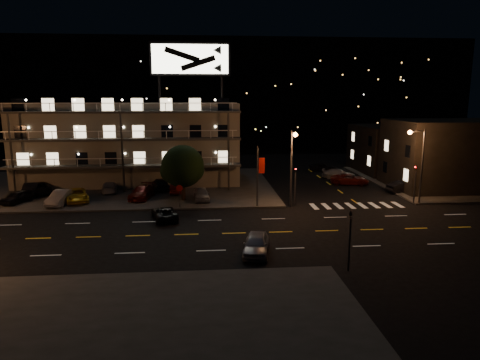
{
  "coord_description": "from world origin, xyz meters",
  "views": [
    {
      "loc": [
        -0.38,
        -34.47,
        11.35
      ],
      "look_at": [
        3.18,
        8.0,
        3.01
      ],
      "focal_mm": 32.0,
      "sensor_mm": 36.0,
      "label": 1
    }
  ],
  "objects": [
    {
      "name": "lot_car_3",
      "position": [
        -7.4,
        12.82,
        0.85
      ],
      "size": [
        2.87,
        5.13,
        1.41
      ],
      "primitive_type": "imported",
      "rotation": [
        0.0,
        0.0,
        -0.19
      ],
      "color": "#5A120C",
      "rests_on": "curb_nw"
    },
    {
      "name": "curb_ne",
      "position": [
        30.0,
        20.0,
        0.07
      ],
      "size": [
        16.0,
        24.0,
        0.15
      ],
      "primitive_type": "cube",
      "color": "#31312F",
      "rests_on": "ground"
    },
    {
      "name": "stop_sign",
      "position": [
        -3.0,
        8.57,
        1.71
      ],
      "size": [
        0.91,
        0.11,
        2.61
      ],
      "color": "#2D2D30",
      "rests_on": "ground"
    },
    {
      "name": "motel",
      "position": [
        -9.94,
        23.88,
        5.34
      ],
      "size": [
        28.0,
        13.8,
        18.1
      ],
      "color": "gray",
      "rests_on": "ground"
    },
    {
      "name": "ground",
      "position": [
        0.0,
        0.0,
        0.0
      ],
      "size": [
        140.0,
        140.0,
        0.0
      ],
      "primitive_type": "plane",
      "color": "black",
      "rests_on": "ground"
    },
    {
      "name": "lot_car_6",
      "position": [
        -19.7,
        16.15,
        0.87
      ],
      "size": [
        4.28,
        5.67,
        1.43
      ],
      "primitive_type": "imported",
      "rotation": [
        0.0,
        0.0,
        3.57
      ],
      "color": "black",
      "rests_on": "curb_nw"
    },
    {
      "name": "lot_car_0",
      "position": [
        -20.47,
        11.83,
        0.79
      ],
      "size": [
        2.76,
        4.06,
        1.28
      ],
      "primitive_type": "imported",
      "rotation": [
        0.0,
        0.0,
        -0.37
      ],
      "color": "black",
      "rests_on": "curb_nw"
    },
    {
      "name": "side_car_3",
      "position": [
        17.67,
        29.31,
        0.67
      ],
      "size": [
        4.13,
        2.13,
        1.35
      ],
      "primitive_type": "imported",
      "rotation": [
        0.0,
        0.0,
        1.43
      ],
      "color": "black",
      "rests_on": "ground"
    },
    {
      "name": "lot_car_7",
      "position": [
        -11.72,
        16.44,
        0.76
      ],
      "size": [
        2.44,
        4.43,
        1.22
      ],
      "primitive_type": "imported",
      "rotation": [
        0.0,
        0.0,
        3.33
      ],
      "color": "#96959B",
      "rests_on": "curb_nw"
    },
    {
      "name": "side_car_0",
      "position": [
        23.49,
        13.8,
        0.71
      ],
      "size": [
        4.5,
        2.21,
        1.42
      ],
      "primitive_type": "imported",
      "rotation": [
        0.0,
        0.0,
        1.74
      ],
      "color": "black",
      "rests_on": "ground"
    },
    {
      "name": "lot_car_8",
      "position": [
        -5.8,
        17.16,
        0.9
      ],
      "size": [
        2.83,
        4.7,
        1.5
      ],
      "primitive_type": "imported",
      "rotation": [
        0.0,
        0.0,
        3.4
      ],
      "color": "black",
      "rests_on": "curb_nw"
    },
    {
      "name": "hill_backdrop",
      "position": [
        -5.94,
        68.78,
        11.55
      ],
      "size": [
        120.0,
        25.0,
        24.0
      ],
      "color": "black",
      "rests_on": "ground"
    },
    {
      "name": "road_car_west",
      "position": [
        -4.23,
        4.76,
        0.62
      ],
      "size": [
        3.07,
        4.8,
        1.23
      ],
      "primitive_type": "imported",
      "rotation": [
        0.0,
        0.0,
        3.39
      ],
      "color": "black",
      "rests_on": "ground"
    },
    {
      "name": "banner_north",
      "position": [
        5.09,
        8.4,
        3.43
      ],
      "size": [
        0.83,
        0.16,
        6.4
      ],
      "color": "#2D2D30",
      "rests_on": "ground"
    },
    {
      "name": "lot_car_5",
      "position": [
        -20.31,
        15.81,
        0.88
      ],
      "size": [
        2.31,
        4.66,
        1.47
      ],
      "primitive_type": "imported",
      "rotation": [
        0.0,
        0.0,
        3.32
      ],
      "color": "black",
      "rests_on": "curb_nw"
    },
    {
      "name": "side_car_1",
      "position": [
        18.53,
        19.1,
        0.69
      ],
      "size": [
        5.34,
        3.35,
        1.38
      ],
      "primitive_type": "imported",
      "rotation": [
        0.0,
        0.0,
        1.34
      ],
      "color": "#5A120C",
      "rests_on": "ground"
    },
    {
      "name": "side_car_2",
      "position": [
        18.36,
        23.12,
        0.67
      ],
      "size": [
        4.98,
        3.34,
        1.34
      ],
      "primitive_type": "imported",
      "rotation": [
        0.0,
        0.0,
        1.22
      ],
      "color": "#96959B",
      "rests_on": "ground"
    },
    {
      "name": "lot_car_9",
      "position": [
        -3.61,
        15.38,
        0.83
      ],
      "size": [
        1.59,
        4.17,
        1.36
      ],
      "primitive_type": "imported",
      "rotation": [
        0.0,
        0.0,
        3.1
      ],
      "color": "#5A120C",
      "rests_on": "curb_nw"
    },
    {
      "name": "lot_car_4",
      "position": [
        -0.79,
        11.56,
        0.82
      ],
      "size": [
        1.87,
        4.04,
        1.34
      ],
      "primitive_type": "imported",
      "rotation": [
        0.0,
        0.0,
        0.07
      ],
      "color": "#96959B",
      "rests_on": "curb_nw"
    },
    {
      "name": "road_car_east",
      "position": [
        3.29,
        -4.92,
        0.74
      ],
      "size": [
        2.56,
        4.61,
        1.48
      ],
      "primitive_type": "imported",
      "rotation": [
        0.0,
        0.0,
        -0.19
      ],
      "color": "#96959B",
      "rests_on": "ground"
    },
    {
      "name": "streetlight_ne",
      "position": [
        22.14,
        8.3,
        4.96
      ],
      "size": [
        1.92,
        0.44,
        8.0
      ],
      "color": "#2D2D30",
      "rests_on": "ground"
    },
    {
      "name": "signal_sw",
      "position": [
        9.0,
        -8.5,
        2.57
      ],
      "size": [
        0.2,
        0.27,
        4.6
      ],
      "color": "#2D2D30",
      "rests_on": "ground"
    },
    {
      "name": "signal_ne",
      "position": [
        22.0,
        8.5,
        2.57
      ],
      "size": [
        0.27,
        0.2,
        4.6
      ],
      "color": "#2D2D30",
      "rests_on": "ground"
    },
    {
      "name": "streetlight_nc",
      "position": [
        8.5,
        7.94,
        4.96
      ],
      "size": [
        0.44,
        1.92,
        8.0
      ],
      "color": "#2D2D30",
      "rests_on": "ground"
    },
    {
      "name": "signal_nw",
      "position": [
        9.0,
        8.5,
        2.57
      ],
      "size": [
        0.2,
        0.27,
        4.6
      ],
      "color": "#2D2D30",
      "rests_on": "ground"
    },
    {
      "name": "lot_car_2",
      "position": [
        -14.32,
        12.0,
        0.83
      ],
      "size": [
        3.84,
        5.35,
        1.35
      ],
      "primitive_type": "imported",
      "rotation": [
        0.0,
        0.0,
        0.37
      ],
      "color": "#BF9712",
      "rests_on": "curb_nw"
    },
    {
      "name": "lot_car_1",
      "position": [
        -15.58,
        10.82,
        0.89
      ],
      "size": [
        2.14,
        4.64,
        1.47
      ],
      "primitive_type": "imported",
      "rotation": [
        0.0,
        0.0,
        -0.13
      ],
      "color": "#96959B",
      "rests_on": "curb_nw"
    },
    {
      "name": "tree",
      "position": [
        -2.8,
        11.71,
        3.76
      ],
      "size": [
        4.82,
        4.64,
        6.07
      ],
      "color": "black",
      "rests_on": "curb_nw"
    },
    {
      "name": "curb_nw",
      "position": [
        -14.0,
        20.0,
        0.07
      ],
      "size": [
        44.0,
        24.0,
        0.15
      ],
      "primitive_type": "cube",
      "color": "#31312F",
      "rests_on": "ground"
    },
    {
      "name": "side_bldg_front",
      "position": [
        29.99,
        16.0,
        4.25
      ],
      "size": [
        14.06,
        10.0,
        8.5
      ],
      "color": "black",
      "rests_on": "ground"
    },
    {
      "name": "side_bldg_back",
      "position": [
        29.99,
        28.0,
        3.5
      ],
      "size": [
        14.06,
        12.0,
        7.0
      ],
      "color": "black",
      "rests_on": "ground"
    }
  ]
}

